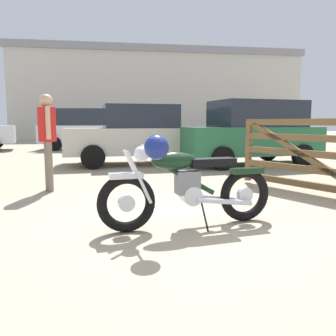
{
  "coord_description": "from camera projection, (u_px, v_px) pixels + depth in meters",
  "views": [
    {
      "loc": [
        -1.07,
        -3.99,
        1.18
      ],
      "look_at": [
        -0.14,
        0.66,
        0.57
      ],
      "focal_mm": 37.58,
      "sensor_mm": 36.0,
      "label": 1
    }
  ],
  "objects": [
    {
      "name": "ground_plane",
      "position": [
        190.0,
        221.0,
        4.24
      ],
      "size": [
        80.0,
        80.0,
        0.0
      ],
      "primitive_type": "plane",
      "color": "gray"
    },
    {
      "name": "red_hatchback_near",
      "position": [
        251.0,
        132.0,
        9.82
      ],
      "size": [
        4.06,
        2.16,
        1.78
      ],
      "rotation": [
        0.0,
        0.0,
        3.26
      ],
      "color": "black",
      "rests_on": "ground_plane"
    },
    {
      "name": "bystander",
      "position": [
        47.0,
        132.0,
        6.0
      ],
      "size": [
        0.3,
        0.45,
        1.66
      ],
      "rotation": [
        0.0,
        0.0,
        3.38
      ],
      "color": "#706656",
      "rests_on": "ground_plane"
    },
    {
      "name": "timber_gate",
      "position": [
        318.0,
        152.0,
        5.67
      ],
      "size": [
        1.13,
        2.38,
        1.6
      ],
      "rotation": [
        0.0,
        0.0,
        1.98
      ],
      "color": "brown",
      "rests_on": "ground_plane"
    },
    {
      "name": "vintage_motorcycle",
      "position": [
        185.0,
        184.0,
        3.94
      ],
      "size": [
        2.08,
        0.73,
        1.07
      ],
      "rotation": [
        0.0,
        0.0,
        3.25
      ],
      "color": "black",
      "rests_on": "ground_plane"
    },
    {
      "name": "white_estate_far",
      "position": [
        84.0,
        129.0,
        15.59
      ],
      "size": [
        4.11,
        2.27,
        1.78
      ],
      "rotation": [
        0.0,
        0.0,
        -0.16
      ],
      "color": "black",
      "rests_on": "ground_plane"
    },
    {
      "name": "industrial_building",
      "position": [
        154.0,
        97.0,
        30.18
      ],
      "size": [
        22.02,
        11.24,
        6.67
      ],
      "rotation": [
        0.0,
        0.0,
        -0.04
      ],
      "color": "beige",
      "rests_on": "ground_plane"
    },
    {
      "name": "blue_hatchback_right",
      "position": [
        140.0,
        135.0,
        10.02
      ],
      "size": [
        4.26,
        2.03,
        1.67
      ],
      "rotation": [
        0.0,
        0.0,
        0.03
      ],
      "color": "black",
      "rests_on": "ground_plane"
    }
  ]
}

